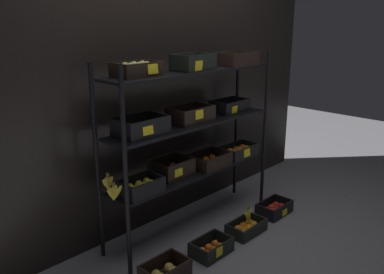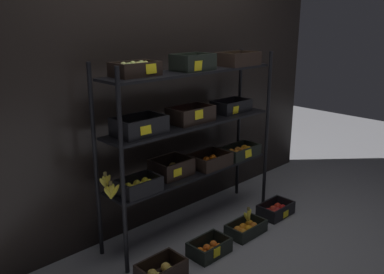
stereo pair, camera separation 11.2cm
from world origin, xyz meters
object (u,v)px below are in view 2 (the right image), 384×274
(crate_ground_apple_gold, at_px, (161,272))
(display_rack, at_px, (191,124))
(crate_ground_tangerine, at_px, (209,249))
(banana_bunch_loose, at_px, (248,215))
(crate_ground_orange, at_px, (246,229))
(crate_ground_apple_red, at_px, (275,210))

(crate_ground_apple_gold, bearing_deg, display_rack, 30.56)
(crate_ground_tangerine, relative_size, banana_bunch_loose, 2.41)
(display_rack, bearing_deg, crate_ground_orange, -59.70)
(crate_ground_tangerine, bearing_deg, crate_ground_apple_red, 1.36)
(display_rack, bearing_deg, crate_ground_tangerine, -116.02)
(banana_bunch_loose, bearing_deg, crate_ground_orange, -173.25)
(crate_ground_tangerine, relative_size, crate_ground_apple_red, 0.95)
(display_rack, distance_m, crate_ground_apple_gold, 1.17)
(crate_ground_apple_gold, bearing_deg, banana_bunch_loose, -1.30)
(crate_ground_tangerine, distance_m, banana_bunch_loose, 0.48)
(crate_ground_apple_gold, xyz_separation_m, crate_ground_orange, (0.91, -0.02, -0.01))
(crate_ground_apple_red, relative_size, banana_bunch_loose, 2.54)
(display_rack, height_order, crate_ground_tangerine, display_rack)
(crate_ground_apple_gold, xyz_separation_m, crate_ground_tangerine, (0.46, -0.02, -0.01))
(crate_ground_tangerine, distance_m, crate_ground_orange, 0.45)
(crate_ground_orange, bearing_deg, crate_ground_apple_red, 2.93)
(display_rack, bearing_deg, crate_ground_apple_red, -29.07)
(crate_ground_apple_gold, height_order, banana_bunch_loose, banana_bunch_loose)
(display_rack, distance_m, crate_ground_orange, 1.00)
(crate_ground_apple_gold, xyz_separation_m, crate_ground_apple_red, (1.37, -0.00, -0.00))
(display_rack, height_order, crate_ground_orange, display_rack)
(display_rack, distance_m, banana_bunch_loose, 0.91)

